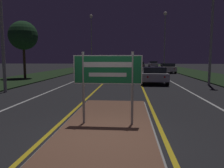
% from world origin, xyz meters
% --- Properties ---
extents(ground_plane, '(160.00, 160.00, 0.00)m').
position_xyz_m(ground_plane, '(0.00, 0.00, 0.00)').
color(ground_plane, '#232326').
extents(median_island, '(2.60, 7.09, 0.10)m').
position_xyz_m(median_island, '(0.00, 0.75, 0.04)').
color(median_island, '#999993').
rests_on(median_island, ground_plane).
extents(verge_left, '(5.00, 100.00, 0.08)m').
position_xyz_m(verge_left, '(-9.50, 20.00, 0.04)').
color(verge_left, '#1E3319').
rests_on(verge_left, ground_plane).
extents(verge_right, '(5.00, 100.00, 0.08)m').
position_xyz_m(verge_right, '(9.50, 20.00, 0.04)').
color(verge_right, '#1E3319').
rests_on(verge_right, ground_plane).
extents(centre_line_yellow_left, '(0.12, 70.00, 0.01)m').
position_xyz_m(centre_line_yellow_left, '(-1.49, 25.00, 0.00)').
color(centre_line_yellow_left, gold).
rests_on(centre_line_yellow_left, ground_plane).
extents(centre_line_yellow_right, '(0.12, 70.00, 0.01)m').
position_xyz_m(centre_line_yellow_right, '(1.49, 25.00, 0.00)').
color(centre_line_yellow_right, gold).
rests_on(centre_line_yellow_right, ground_plane).
extents(lane_line_white_left, '(0.12, 70.00, 0.01)m').
position_xyz_m(lane_line_white_left, '(-4.20, 25.00, 0.00)').
color(lane_line_white_left, silver).
rests_on(lane_line_white_left, ground_plane).
extents(lane_line_white_right, '(0.12, 70.00, 0.01)m').
position_xyz_m(lane_line_white_right, '(4.20, 25.00, 0.00)').
color(lane_line_white_right, silver).
rests_on(lane_line_white_right, ground_plane).
extents(edge_line_white_left, '(0.10, 70.00, 0.01)m').
position_xyz_m(edge_line_white_left, '(-7.20, 25.00, 0.00)').
color(edge_line_white_left, silver).
rests_on(edge_line_white_left, ground_plane).
extents(edge_line_white_right, '(0.10, 70.00, 0.01)m').
position_xyz_m(edge_line_white_right, '(7.20, 25.00, 0.00)').
color(edge_line_white_right, silver).
rests_on(edge_line_white_right, ground_plane).
extents(highway_sign, '(1.93, 0.07, 2.06)m').
position_xyz_m(highway_sign, '(0.00, 0.75, 1.55)').
color(highway_sign, '#9E9E99').
rests_on(highway_sign, median_island).
extents(streetlight_left_far, '(0.59, 0.59, 9.90)m').
position_xyz_m(streetlight_left_far, '(-6.45, 34.77, 6.65)').
color(streetlight_left_far, '#9E9E99').
rests_on(streetlight_left_far, ground_plane).
extents(streetlight_right_near, '(0.53, 0.53, 9.40)m').
position_xyz_m(streetlight_right_near, '(6.50, 11.34, 6.06)').
color(streetlight_right_near, '#9E9E99').
rests_on(streetlight_right_near, ground_plane).
extents(streetlight_right_far, '(0.57, 0.57, 9.51)m').
position_xyz_m(streetlight_right_far, '(6.26, 31.56, 6.37)').
color(streetlight_right_far, '#9E9E99').
rests_on(streetlight_right_far, ground_plane).
extents(car_receding_0, '(2.03, 4.14, 1.31)m').
position_xyz_m(car_receding_0, '(2.47, 12.10, 0.70)').
color(car_receding_0, '#B7B7BC').
rests_on(car_receding_0, ground_plane).
extents(car_receding_1, '(2.00, 4.20, 1.34)m').
position_xyz_m(car_receding_1, '(5.75, 25.29, 0.71)').
color(car_receding_1, silver).
rests_on(car_receding_1, ground_plane).
extents(car_receding_2, '(1.94, 4.06, 1.35)m').
position_xyz_m(car_receding_2, '(2.51, 37.91, 0.73)').
color(car_receding_2, '#4C514C').
rests_on(car_receding_2, ground_plane).
extents(car_receding_3, '(1.92, 4.64, 1.41)m').
position_xyz_m(car_receding_3, '(5.89, 45.15, 0.75)').
color(car_receding_3, '#B7B7BC').
rests_on(car_receding_3, ground_plane).
extents(car_approaching_0, '(2.02, 4.72, 1.46)m').
position_xyz_m(car_approaching_0, '(-2.83, 14.98, 0.77)').
color(car_approaching_0, '#4C514C').
rests_on(car_approaching_0, ground_plane).
extents(roadside_palm_left, '(2.72, 2.72, 5.44)m').
position_xyz_m(roadside_palm_left, '(-9.55, 15.06, 4.14)').
color(roadside_palm_left, '#4C3823').
rests_on(roadside_palm_left, verge_left).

